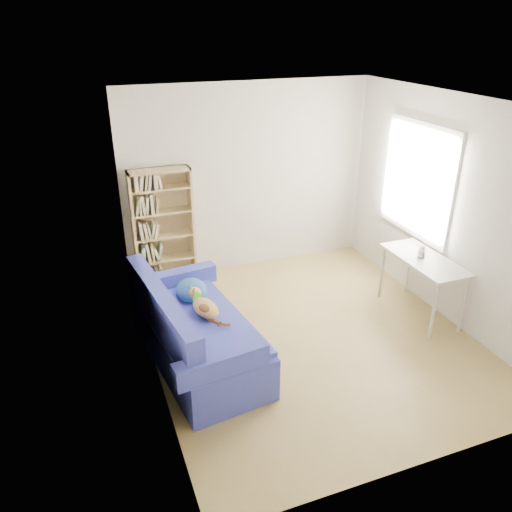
% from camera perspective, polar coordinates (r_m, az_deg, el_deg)
% --- Properties ---
extents(ground, '(4.00, 4.00, 0.00)m').
position_cam_1_polar(ground, '(5.87, 5.93, -8.95)').
color(ground, olive).
rests_on(ground, ground).
extents(room_shell, '(3.54, 4.04, 2.62)m').
position_cam_1_polar(room_shell, '(5.20, 7.56, 6.52)').
color(room_shell, silver).
rests_on(room_shell, ground).
extents(sofa, '(1.12, 1.98, 0.92)m').
position_cam_1_polar(sofa, '(5.29, -7.07, -8.77)').
color(sofa, navy).
rests_on(sofa, ground).
extents(bookshelf, '(0.80, 0.25, 1.60)m').
position_cam_1_polar(bookshelf, '(6.74, -10.50, 2.68)').
color(bookshelf, tan).
rests_on(bookshelf, ground).
extents(desk, '(0.51, 1.12, 0.75)m').
position_cam_1_polar(desk, '(6.24, 18.63, -0.96)').
color(desk, silver).
rests_on(desk, ground).
extents(pen_cup, '(0.09, 0.09, 0.17)m').
position_cam_1_polar(pen_cup, '(6.19, 18.40, 0.35)').
color(pen_cup, white).
rests_on(pen_cup, desk).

